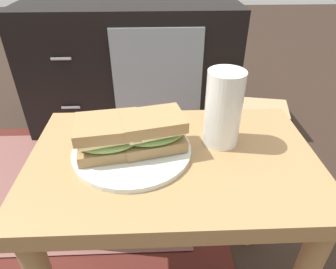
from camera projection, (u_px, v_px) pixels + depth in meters
name	position (u px, v px, depth m)	size (l,w,h in m)	color
side_table	(173.00, 190.00, 0.63)	(0.56, 0.36, 0.46)	#A37A4C
tv_cabinet	(133.00, 65.00, 1.46)	(0.96, 0.46, 0.58)	black
area_rug	(52.00, 182.00, 1.19)	(1.28, 0.81, 0.01)	#4C1E19
plate	(132.00, 150.00, 0.59)	(0.23, 0.23, 0.01)	silver
sandwich_front	(108.00, 136.00, 0.56)	(0.14, 0.12, 0.07)	#9E7A4C
sandwich_back	(153.00, 131.00, 0.58)	(0.14, 0.12, 0.07)	#9E7A4C
beer_glass	(223.00, 111.00, 0.59)	(0.07, 0.07, 0.15)	silver
paper_bag	(253.00, 143.00, 1.15)	(0.23, 0.18, 0.32)	tan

